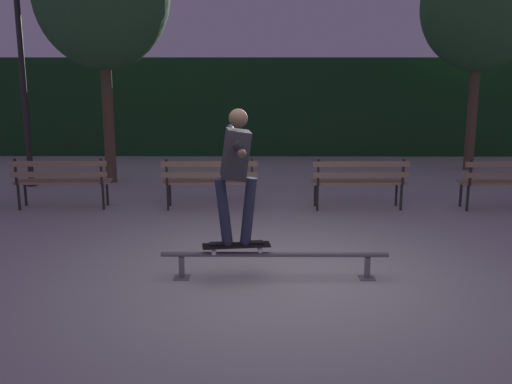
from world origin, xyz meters
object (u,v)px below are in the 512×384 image
object	(u,v)px
park_bench_rightmost	(509,179)
tree_far_right	(480,6)
skateboard	(236,246)
lamp_post_left	(22,59)
skateboarder	(236,166)
park_bench_leftmost	(61,178)
grind_rail	(274,258)
park_bench_right_center	(359,178)
park_bench_left_center	(210,178)

from	to	relation	value
park_bench_rightmost	tree_far_right	bearing A→B (deg)	80.79
skateboard	lamp_post_left	world-z (taller)	lamp_post_left
skateboard	skateboarder	xyz separation A→B (m)	(0.00, 0.00, 0.94)
skateboarder	park_bench_leftmost	distance (m)	4.57
grind_rail	lamp_post_left	bearing A→B (deg)	132.58
park_bench_leftmost	park_bench_rightmost	size ratio (longest dim) A/B	1.00
park_bench_right_center	tree_far_right	xyz separation A→B (m)	(3.11, 3.76, 3.07)
skateboarder	tree_far_right	distance (m)	8.96
grind_rail	lamp_post_left	world-z (taller)	lamp_post_left
skateboard	park_bench_leftmost	xyz separation A→B (m)	(-3.08, 3.28, 0.14)
skateboard	park_bench_left_center	world-z (taller)	park_bench_left_center
grind_rail	skateboard	xyz separation A→B (m)	(-0.44, 0.00, 0.15)
park_bench_leftmost	park_bench_left_center	size ratio (longest dim) A/B	1.00
skateboarder	lamp_post_left	xyz separation A→B (m)	(-4.32, 5.18, 1.15)
skateboard	park_bench_rightmost	world-z (taller)	park_bench_rightmost
grind_rail	park_bench_right_center	xyz separation A→B (m)	(1.49, 3.28, 0.29)
park_bench_right_center	skateboarder	bearing A→B (deg)	-120.38
skateboarder	park_bench_rightmost	xyz separation A→B (m)	(4.43, 3.28, -0.79)
park_bench_leftmost	park_bench_right_center	distance (m)	5.01
grind_rail	park_bench_leftmost	size ratio (longest dim) A/B	1.63
park_bench_right_center	park_bench_rightmost	size ratio (longest dim) A/B	1.00
park_bench_leftmost	tree_far_right	bearing A→B (deg)	24.86
park_bench_leftmost	park_bench_left_center	distance (m)	2.50
park_bench_rightmost	lamp_post_left	xyz separation A→B (m)	(-8.75, 1.89, 1.94)
skateboarder	grind_rail	bearing A→B (deg)	-0.05
tree_far_right	park_bench_right_center	bearing A→B (deg)	-129.60
park_bench_left_center	park_bench_rightmost	xyz separation A→B (m)	(5.01, 0.00, 0.00)
grind_rail	park_bench_right_center	world-z (taller)	park_bench_right_center
park_bench_leftmost	park_bench_right_center	world-z (taller)	same
park_bench_right_center	tree_far_right	size ratio (longest dim) A/B	0.32
skateboarder	park_bench_leftmost	size ratio (longest dim) A/B	0.97
grind_rail	lamp_post_left	xyz separation A→B (m)	(-4.76, 5.18, 2.23)
skateboard	park_bench_left_center	bearing A→B (deg)	99.94
tree_far_right	lamp_post_left	distance (m)	9.61
grind_rail	skateboarder	bearing A→B (deg)	179.95
park_bench_left_center	skateboard	bearing A→B (deg)	-80.06
grind_rail	park_bench_left_center	world-z (taller)	park_bench_left_center
skateboard	park_bench_right_center	distance (m)	3.81
park_bench_rightmost	skateboard	bearing A→B (deg)	-143.46
park_bench_right_center	park_bench_rightmost	distance (m)	2.50
park_bench_left_center	lamp_post_left	distance (m)	4.63
park_bench_rightmost	lamp_post_left	distance (m)	9.16
skateboarder	park_bench_right_center	bearing A→B (deg)	59.62
park_bench_rightmost	tree_far_right	xyz separation A→B (m)	(0.61, 3.76, 3.07)
grind_rail	park_bench_rightmost	bearing A→B (deg)	39.44
lamp_post_left	skateboard	bearing A→B (deg)	-50.17
park_bench_leftmost	skateboard	bearing A→B (deg)	-46.85
lamp_post_left	park_bench_leftmost	bearing A→B (deg)	-56.78
park_bench_left_center	tree_far_right	distance (m)	7.43
park_bench_right_center	lamp_post_left	xyz separation A→B (m)	(-6.25, 1.89, 1.94)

